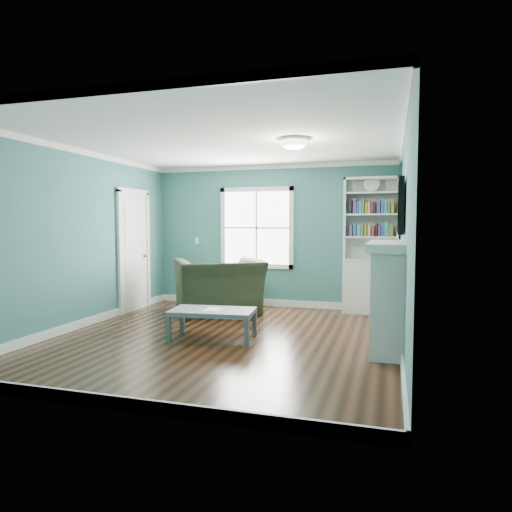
# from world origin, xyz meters

# --- Properties ---
(floor) EXTENTS (5.00, 5.00, 0.00)m
(floor) POSITION_xyz_m (0.00, 0.00, 0.00)
(floor) COLOR black
(floor) RESTS_ON ground
(room_walls) EXTENTS (5.00, 5.00, 5.00)m
(room_walls) POSITION_xyz_m (0.00, 0.00, 1.58)
(room_walls) COLOR #3A7371
(room_walls) RESTS_ON ground
(trim) EXTENTS (4.50, 5.00, 2.60)m
(trim) POSITION_xyz_m (0.00, 0.00, 1.24)
(trim) COLOR white
(trim) RESTS_ON ground
(window) EXTENTS (1.40, 0.06, 1.50)m
(window) POSITION_xyz_m (-0.30, 2.49, 1.45)
(window) COLOR white
(window) RESTS_ON room_walls
(bookshelf) EXTENTS (0.90, 0.35, 2.31)m
(bookshelf) POSITION_xyz_m (1.77, 2.30, 0.92)
(bookshelf) COLOR silver
(bookshelf) RESTS_ON ground
(fireplace) EXTENTS (0.44, 1.58, 1.30)m
(fireplace) POSITION_xyz_m (2.08, 0.20, 0.64)
(fireplace) COLOR black
(fireplace) RESTS_ON ground
(tv) EXTENTS (0.06, 1.10, 0.65)m
(tv) POSITION_xyz_m (2.20, 0.20, 1.72)
(tv) COLOR black
(tv) RESTS_ON fireplace
(door) EXTENTS (0.12, 0.98, 2.17)m
(door) POSITION_xyz_m (-2.22, 1.40, 1.07)
(door) COLOR silver
(door) RESTS_ON ground
(ceiling_fixture) EXTENTS (0.38, 0.38, 0.15)m
(ceiling_fixture) POSITION_xyz_m (0.90, 0.10, 2.55)
(ceiling_fixture) COLOR white
(ceiling_fixture) RESTS_ON room_walls
(light_switch) EXTENTS (0.08, 0.01, 0.12)m
(light_switch) POSITION_xyz_m (-1.50, 2.48, 1.20)
(light_switch) COLOR white
(light_switch) RESTS_ON room_walls
(recliner) EXTENTS (1.68, 1.53, 1.23)m
(recliner) POSITION_xyz_m (-0.71, 1.60, 0.62)
(recliner) COLOR black
(recliner) RESTS_ON ground
(coffee_table) EXTENTS (1.15, 0.71, 0.40)m
(coffee_table) POSITION_xyz_m (-0.14, -0.11, 0.34)
(coffee_table) COLOR #4C565C
(coffee_table) RESTS_ON ground
(paper_sheet) EXTENTS (0.22, 0.28, 0.00)m
(paper_sheet) POSITION_xyz_m (-0.12, -0.12, 0.40)
(paper_sheet) COLOR white
(paper_sheet) RESTS_ON coffee_table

